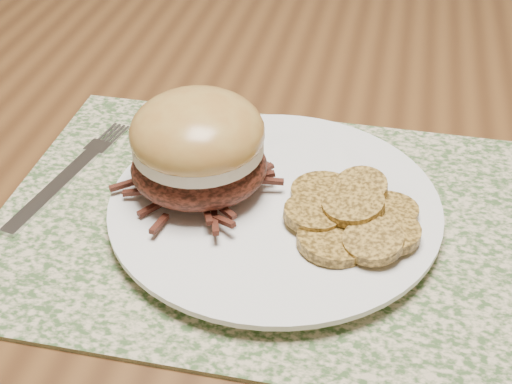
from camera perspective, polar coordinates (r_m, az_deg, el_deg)
placemat at (r=0.60m, az=0.84°, el=-2.28°), size 0.45×0.33×0.00m
dinner_plate at (r=0.60m, az=1.50°, el=-1.32°), size 0.26×0.26×0.02m
pork_sandwich at (r=0.58m, az=-4.65°, el=3.61°), size 0.14×0.14×0.09m
roasted_potatoes at (r=0.57m, az=7.73°, el=-1.87°), size 0.13×0.14×0.03m
fork at (r=0.67m, az=-14.60°, el=1.45°), size 0.05×0.18×0.00m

